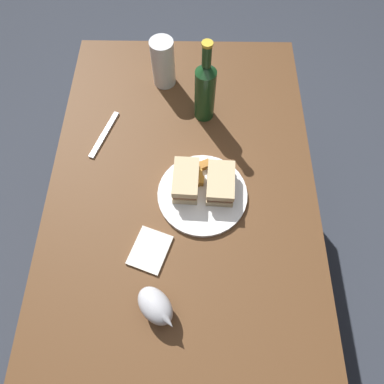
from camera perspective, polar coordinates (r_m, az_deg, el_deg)
name	(u,v)px	position (r m, az deg, el deg)	size (l,w,h in m)	color
ground_plane	(186,263)	(1.64, -1.05, -11.82)	(6.00, 6.00, 0.00)	#333842
dining_table	(184,239)	(1.29, -1.31, -7.84)	(1.27, 0.77, 0.72)	brown
plate	(202,194)	(0.95, 1.76, -0.39)	(0.25, 0.25, 0.01)	white
sandwich_half_left	(220,183)	(0.93, 4.81, 1.46)	(0.12, 0.08, 0.06)	#CCB284
sandwich_half_right	(186,181)	(0.93, -1.04, 1.93)	(0.12, 0.07, 0.06)	#CCB284
potato_wedge_front	(195,179)	(0.96, 0.54, 2.15)	(0.04, 0.02, 0.02)	#B77F33
potato_wedge_middle	(199,170)	(0.97, 1.13, 3.71)	(0.05, 0.02, 0.02)	gold
potato_wedge_back	(201,166)	(0.98, 1.55, 4.36)	(0.06, 0.02, 0.02)	#AD702D
potato_wedge_left_edge	(197,181)	(0.95, 0.79, 1.95)	(0.04, 0.02, 0.02)	gold
pint_glass	(163,66)	(1.17, -4.84, 20.43)	(0.07, 0.07, 0.16)	white
gravy_boat	(156,306)	(0.83, -6.13, -18.59)	(0.12, 0.12, 0.07)	#B7B7BC
cider_bottle	(205,90)	(1.03, 2.22, 16.80)	(0.06, 0.06, 0.28)	#19421E
napkin	(150,250)	(0.90, -7.09, -9.68)	(0.11, 0.09, 0.01)	silver
fork	(104,134)	(1.10, -14.54, 9.38)	(0.18, 0.02, 0.01)	silver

